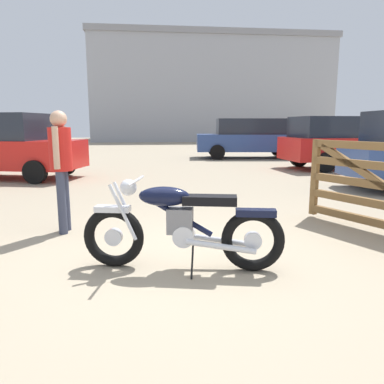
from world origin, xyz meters
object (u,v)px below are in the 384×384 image
at_px(vintage_motorcycle, 181,226).
at_px(white_estate_far, 6,145).
at_px(blue_hatchback_right, 350,141).
at_px(bystander, 61,159).
at_px(dark_sedan_left, 252,137).

bearing_deg(vintage_motorcycle, white_estate_far, -47.76).
bearing_deg(blue_hatchback_right, white_estate_far, -177.98).
distance_m(vintage_motorcycle, white_estate_far, 8.29).
bearing_deg(vintage_motorcycle, blue_hatchback_right, -116.35).
relative_size(bystander, white_estate_far, 0.40).
xyz_separation_m(white_estate_far, blue_hatchback_right, (10.55, 2.04, 0.02)).
xyz_separation_m(dark_sedan_left, blue_hatchback_right, (2.54, -4.16, 0.00)).
xyz_separation_m(vintage_motorcycle, white_estate_far, (-4.80, 6.75, 0.47)).
relative_size(dark_sedan_left, blue_hatchback_right, 0.97).
bearing_deg(dark_sedan_left, white_estate_far, 39.23).
height_order(dark_sedan_left, blue_hatchback_right, same).
bearing_deg(bystander, dark_sedan_left, 65.70).
bearing_deg(vintage_motorcycle, dark_sedan_left, -97.10).
xyz_separation_m(vintage_motorcycle, blue_hatchback_right, (5.75, 8.79, 0.49)).
distance_m(bystander, dark_sedan_left, 12.53).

